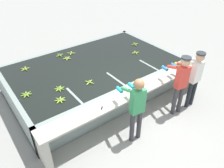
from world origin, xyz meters
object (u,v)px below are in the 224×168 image
(banana_bunch_floating_6, at_px, (26,94))
(banana_bunch_floating_9, at_px, (25,69))
(worker_2, at_px, (195,75))
(banana_bunch_floating_1, at_px, (89,82))
(banana_bunch_floating_3, at_px, (135,44))
(banana_bunch_floating_5, at_px, (59,89))
(worker_0, at_px, (137,105))
(knife_0, at_px, (102,106))
(worker_1, at_px, (181,80))
(banana_bunch_floating_0, at_px, (135,53))
(banana_bunch_floating_8, at_px, (60,100))
(banana_bunch_floating_2, at_px, (71,53))
(banana_bunch_floating_4, at_px, (67,58))
(banana_bunch_floating_7, at_px, (60,55))

(banana_bunch_floating_6, bearing_deg, banana_bunch_floating_9, 72.66)
(worker_2, xyz_separation_m, banana_bunch_floating_1, (-2.34, 1.57, -0.14))
(banana_bunch_floating_3, xyz_separation_m, banana_bunch_floating_5, (-3.39, -0.91, -0.00))
(banana_bunch_floating_6, bearing_deg, banana_bunch_floating_3, 8.82)
(worker_0, bearing_deg, banana_bunch_floating_6, 130.78)
(banana_bunch_floating_9, bearing_deg, knife_0, -72.78)
(banana_bunch_floating_6, bearing_deg, worker_2, -27.92)
(worker_1, xyz_separation_m, banana_bunch_floating_6, (-3.32, 2.01, -0.17))
(banana_bunch_floating_0, bearing_deg, banana_bunch_floating_8, -165.47)
(banana_bunch_floating_2, relative_size, banana_bunch_floating_4, 0.88)
(worker_2, xyz_separation_m, banana_bunch_floating_3, (0.28, 2.69, -0.14))
(banana_bunch_floating_3, distance_m, banana_bunch_floating_8, 3.82)
(worker_0, xyz_separation_m, banana_bunch_floating_4, (-0.08, 3.17, -0.15))
(worker_1, height_order, worker_2, worker_1)
(banana_bunch_floating_5, bearing_deg, banana_bunch_floating_4, 56.20)
(banana_bunch_floating_6, xyz_separation_m, knife_0, (1.24, -1.48, -0.01))
(banana_bunch_floating_1, distance_m, banana_bunch_floating_7, 1.94)
(banana_bunch_floating_2, height_order, banana_bunch_floating_8, same)
(worker_1, relative_size, knife_0, 6.27)
(banana_bunch_floating_2, distance_m, banana_bunch_floating_8, 2.50)
(banana_bunch_floating_3, bearing_deg, banana_bunch_floating_6, -171.18)
(banana_bunch_floating_9, bearing_deg, worker_0, -67.46)
(worker_0, distance_m, knife_0, 0.78)
(banana_bunch_floating_3, distance_m, banana_bunch_floating_6, 4.19)
(worker_2, distance_m, banana_bunch_floating_2, 3.92)
(banana_bunch_floating_2, xyz_separation_m, banana_bunch_floating_3, (2.18, -0.73, 0.00))
(worker_1, relative_size, banana_bunch_floating_3, 6.17)
(banana_bunch_floating_7, distance_m, banana_bunch_floating_9, 1.22)
(banana_bunch_floating_3, bearing_deg, worker_1, -107.26)
(banana_bunch_floating_9, bearing_deg, worker_1, -48.23)
(banana_bunch_floating_2, xyz_separation_m, banana_bunch_floating_7, (-0.37, 0.08, 0.00))
(worker_2, relative_size, banana_bunch_floating_5, 6.02)
(worker_2, bearing_deg, banana_bunch_floating_6, 152.08)
(banana_bunch_floating_5, distance_m, banana_bunch_floating_9, 1.57)
(banana_bunch_floating_4, relative_size, banana_bunch_floating_9, 1.01)
(banana_bunch_floating_4, relative_size, banana_bunch_floating_8, 0.99)
(worker_1, bearing_deg, banana_bunch_floating_3, 72.74)
(banana_bunch_floating_2, height_order, banana_bunch_floating_5, same)
(banana_bunch_floating_1, bearing_deg, banana_bunch_floating_2, 76.55)
(worker_2, bearing_deg, banana_bunch_floating_8, 157.80)
(worker_1, bearing_deg, knife_0, 165.67)
(knife_0, bearing_deg, worker_1, -14.33)
(banana_bunch_floating_5, xyz_separation_m, knife_0, (0.49, -1.22, -0.01))
(knife_0, bearing_deg, banana_bunch_floating_5, 111.86)
(banana_bunch_floating_2, bearing_deg, banana_bunch_floating_5, -126.29)
(banana_bunch_floating_1, xyz_separation_m, banana_bunch_floating_9, (-1.13, 1.74, -0.00))
(banana_bunch_floating_0, bearing_deg, banana_bunch_floating_5, -172.70)
(banana_bunch_floating_7, bearing_deg, banana_bunch_floating_0, -32.71)
(banana_bunch_floating_1, bearing_deg, banana_bunch_floating_9, 122.96)
(banana_bunch_floating_4, xyz_separation_m, banana_bunch_floating_9, (-1.29, 0.14, 0.00))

